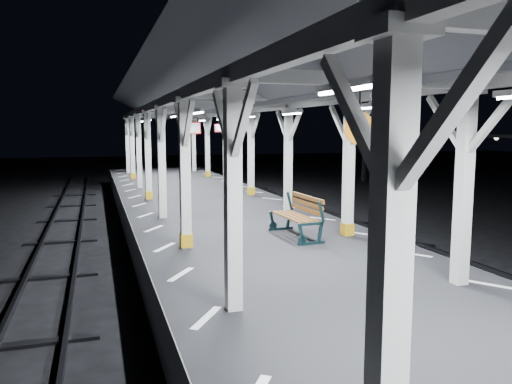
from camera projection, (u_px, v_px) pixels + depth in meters
name	position (u px, v px, depth m)	size (l,w,h in m)	color
ground	(304.00, 312.00, 9.95)	(120.00, 120.00, 0.00)	black
platform	(304.00, 288.00, 9.89)	(6.00, 50.00, 1.00)	black
hazard_stripes_left	(181.00, 274.00, 9.08)	(1.00, 48.00, 0.01)	silver
hazard_stripes_right	(411.00, 254.00, 10.57)	(1.00, 48.00, 0.01)	silver
track_left	(31.00, 341.00, 8.42)	(2.20, 60.00, 0.16)	#2D2D33
track_right	(504.00, 285.00, 11.46)	(2.20, 60.00, 0.16)	#2D2D33
canopy	(307.00, 80.00, 9.37)	(5.40, 49.00, 4.65)	beige
bench_mid	(299.00, 215.00, 12.23)	(0.77, 1.89, 1.01)	#11272B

